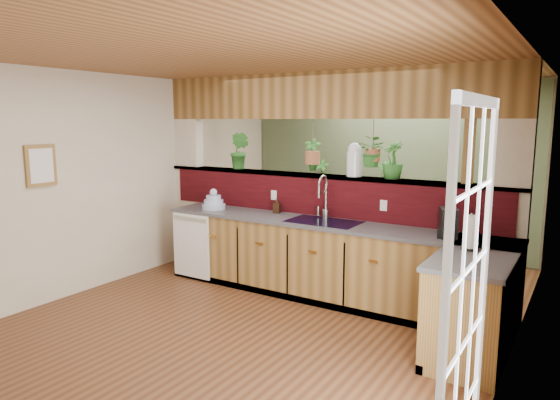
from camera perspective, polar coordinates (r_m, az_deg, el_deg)
The scene contains 28 objects.
ground at distance 5.26m, azimuth -2.64°, elevation -13.67°, with size 4.60×7.00×0.01m, color #57311A.
ceiling at distance 4.88m, azimuth -2.87°, elevation 15.74°, with size 4.60×7.00×0.01m, color brown.
wall_back at distance 8.01m, azimuth 11.74°, elevation 3.65°, with size 4.60×0.02×2.60m, color beige.
wall_left at distance 6.49m, azimuth -19.67°, elevation 2.07°, with size 0.02×7.00×2.60m, color beige.
wall_right at distance 4.07m, azimuth 24.90°, elevation -2.15°, with size 0.02×7.00×2.60m, color beige.
pass_through_partition at distance 6.05m, azimuth 4.81°, elevation 1.05°, with size 4.60×0.21×2.60m.
pass_through_ledge at distance 6.04m, azimuth 4.59°, elevation 2.76°, with size 4.60×0.21×0.04m, color brown.
header_beam at distance 6.01m, azimuth 4.71°, elevation 11.84°, with size 4.60×0.15×0.55m, color brown.
sage_backwall at distance 7.99m, azimuth 11.69°, elevation 3.64°, with size 4.55×0.02×2.55m, color #506243.
countertop at distance 5.45m, azimuth 9.98°, elevation -7.95°, with size 4.14×1.52×0.90m.
dishwasher at distance 6.49m, azimuth -10.12°, elevation -5.12°, with size 0.58×0.03×0.82m.
navy_sink at distance 5.69m, azimuth 5.00°, elevation -3.25°, with size 0.82×0.50×0.18m.
french_door at distance 2.90m, azimuth 20.53°, elevation -11.38°, with size 0.06×1.02×2.16m, color white.
framed_print at distance 5.98m, azimuth -25.65°, elevation 3.56°, with size 0.04×0.35×0.45m.
faucet at distance 5.79m, azimuth 5.01°, elevation 0.56°, with size 0.22×0.23×0.52m.
dish_stack at distance 6.48m, azimuth -7.59°, elevation -0.31°, with size 0.31×0.31×0.27m.
soap_dispenser at distance 6.16m, azimuth -0.33°, elevation -0.64°, with size 0.08×0.09×0.19m, color #341F13.
coffee_maker at distance 5.15m, azimuth 18.64°, elevation -2.60°, with size 0.15×0.26×0.29m.
paper_towel at distance 4.72m, azimuth 20.94°, elevation -3.56°, with size 0.15×0.15×0.33m.
glass_jar at distance 5.83m, azimuth 8.50°, elevation 4.58°, with size 0.17×0.17×0.39m.
ledge_plant_left at distance 6.66m, azimuth -4.62°, elevation 5.63°, with size 0.27×0.22×0.49m, color #266021.
ledge_plant_right at distance 5.66m, azimuth 12.76°, elevation 4.46°, with size 0.23×0.23×0.42m, color #266021.
hanging_plant_a at distance 6.06m, azimuth 3.75°, elevation 6.37°, with size 0.24×0.19×0.54m.
hanging_plant_b at distance 5.73m, azimuth 10.61°, elevation 6.99°, with size 0.36×0.32×0.47m.
shelving_console at distance 8.04m, azimuth 8.20°, elevation -1.99°, with size 1.33×0.35×0.88m, color black.
shelf_plant_a at distance 8.18m, azimuth 4.78°, elevation 3.04°, with size 0.25×0.17×0.47m, color #266021.
shelf_plant_b at distance 7.74m, azimuth 11.93°, elevation 2.64°, with size 0.28×0.28×0.49m, color #266021.
floor_plant at distance 7.15m, azimuth 15.68°, elevation -4.66°, with size 0.68×0.59×0.75m, color #266021.
Camera 1 is at (2.78, -3.98, 2.03)m, focal length 32.00 mm.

